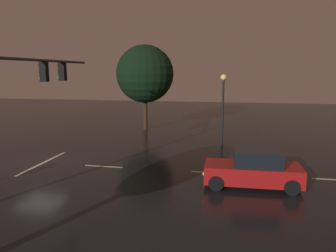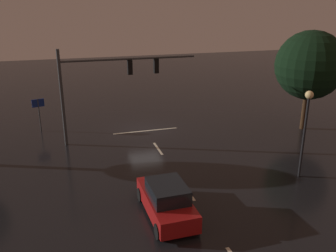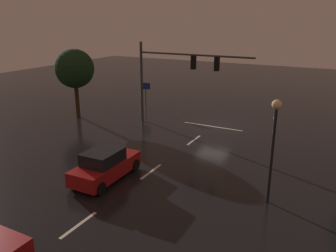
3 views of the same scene
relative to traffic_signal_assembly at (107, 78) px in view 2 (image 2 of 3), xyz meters
name	(u,v)px [view 2 (image 2 of 3)]	position (x,y,z in m)	size (l,w,h in m)	color
ground_plane	(145,130)	(-2.85, -1.49, -4.55)	(80.00, 80.00, 0.00)	black
traffic_signal_assembly	(107,78)	(0.00, 0.00, 0.00)	(9.42, 0.47, 6.59)	#383A3D
lane_dash_far	(158,148)	(-2.85, 2.51, -4.54)	(2.20, 0.16, 0.01)	beige
lane_dash_mid	(187,190)	(-2.85, 8.51, -4.54)	(2.20, 0.16, 0.01)	beige
stop_bar	(146,131)	(-2.85, -1.19, -4.54)	(5.00, 0.16, 0.01)	beige
car_approaching	(166,200)	(-1.14, 10.46, -3.75)	(1.97, 4.40, 1.70)	maroon
street_lamp_left_kerb	(306,118)	(-9.49, 8.80, -1.03)	(0.44, 0.44, 5.02)	black
route_sign	(39,108)	(4.88, -3.45, -2.69)	(0.89, 0.27, 2.58)	#383A3D
tree_left_near	(310,65)	(-14.76, 1.77, 0.43)	(5.11, 5.11, 7.54)	#382314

